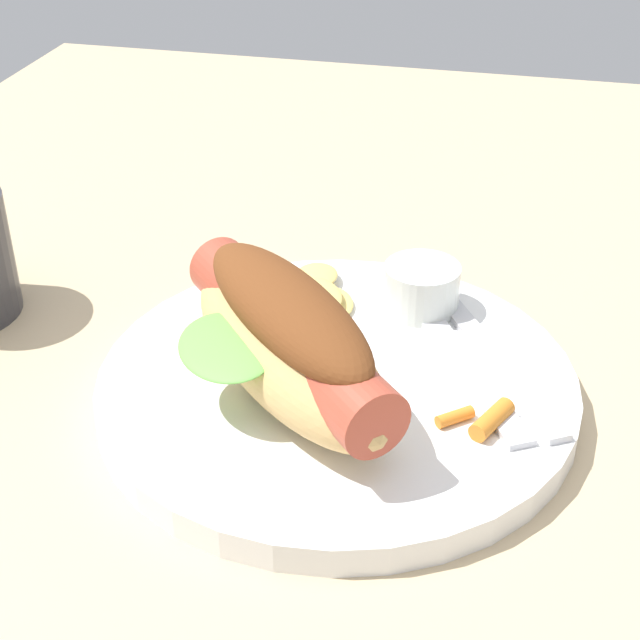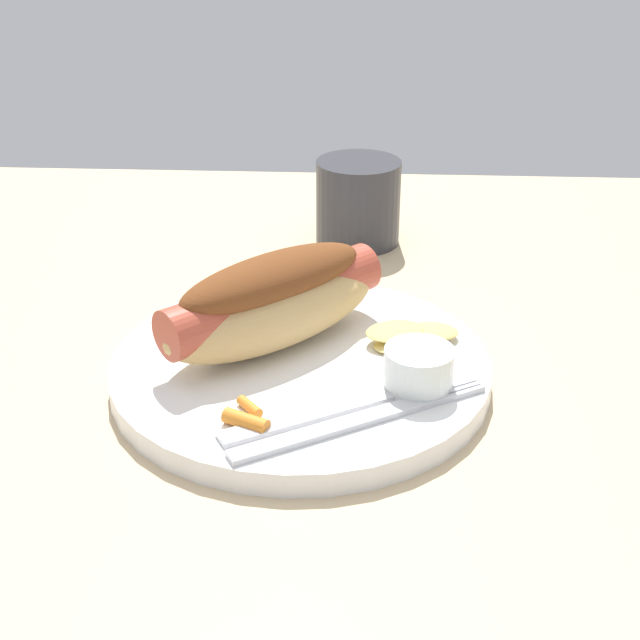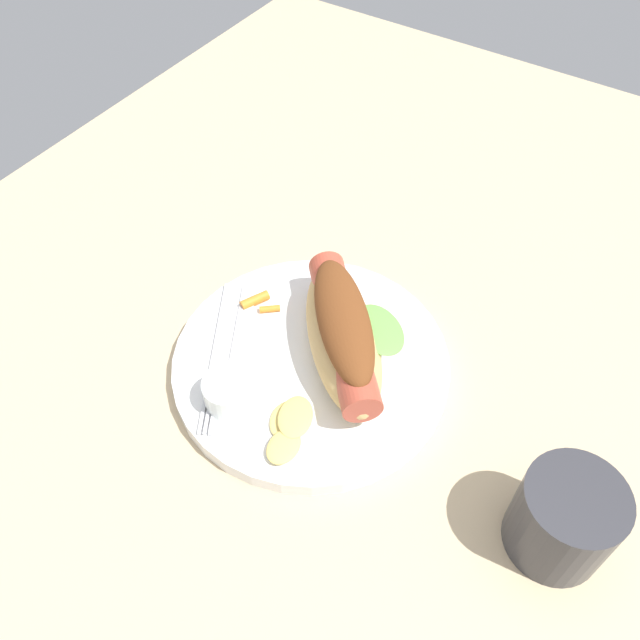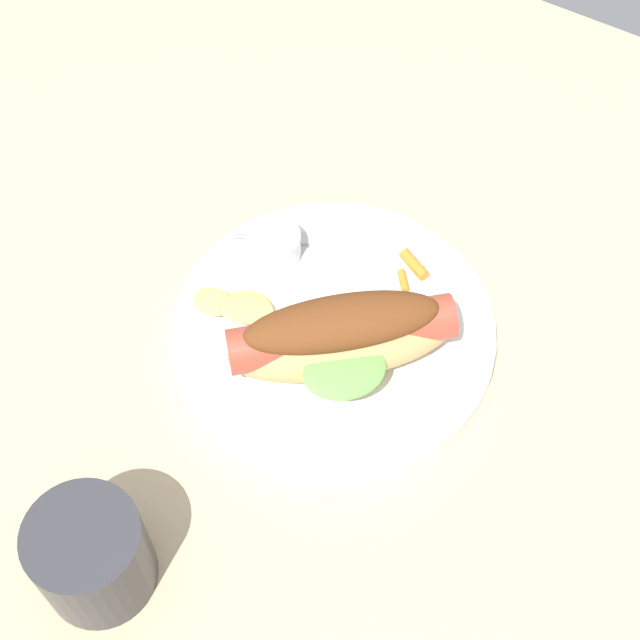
{
  "view_description": "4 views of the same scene",
  "coord_description": "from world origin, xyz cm",
  "views": [
    {
      "loc": [
        37.52,
        7.28,
        30.81
      ],
      "look_at": [
        -3.52,
        -2.37,
        4.25
      ],
      "focal_mm": 53.85,
      "sensor_mm": 36.0,
      "label": 1
    },
    {
      "loc": [
        -6.64,
        50.24,
        31.48
      ],
      "look_at": [
        -3.93,
        -0.32,
        5.02
      ],
      "focal_mm": 50.44,
      "sensor_mm": 36.0,
      "label": 2
    },
    {
      "loc": [
        -32.25,
        -21.44,
        50.14
      ],
      "look_at": [
        -1.57,
        -1.54,
        6.24
      ],
      "focal_mm": 37.33,
      "sensor_mm": 36.0,
      "label": 3
    },
    {
      "loc": [
        17.37,
        -35.45,
        62.59
      ],
      "look_at": [
        -2.76,
        -2.89,
        4.55
      ],
      "focal_mm": 52.98,
      "sensor_mm": 36.0,
      "label": 4
    }
  ],
  "objects": [
    {
      "name": "plate",
      "position": [
        -2.59,
        -1.22,
        0.8
      ],
      "size": [
        25.17,
        25.17,
        1.6
      ],
      "primitive_type": "cylinder",
      "color": "white",
      "rests_on": "ground_plane"
    },
    {
      "name": "carrot_garnish",
      "position": [
        0.06,
        6.57,
        2.04
      ],
      "size": [
        2.98,
        3.78,
        0.95
      ],
      "color": "orange",
      "rests_on": "plate"
    },
    {
      "name": "knife",
      "position": [
        -4.49,
        5.29,
        1.78
      ],
      "size": [
        12.3,
        7.81,
        0.36
      ],
      "primitive_type": "cube",
      "rotation": [
        0.0,
        0.0,
        3.66
      ],
      "color": "silver",
      "rests_on": "plate"
    },
    {
      "name": "hot_dog",
      "position": [
        -0.61,
        -3.37,
        4.81
      ],
      "size": [
        16.43,
        15.86,
        6.42
      ],
      "rotation": [
        0.0,
        0.0,
        3.89
      ],
      "color": "tan",
      "rests_on": "plate"
    },
    {
      "name": "chips_pile",
      "position": [
        -9.75,
        -3.78,
        2.2
      ],
      "size": [
        6.97,
        4.84,
        1.18
      ],
      "color": "#E2C467",
      "rests_on": "plate"
    },
    {
      "name": "fork",
      "position": [
        -6.48,
        6.21,
        1.8
      ],
      "size": [
        15.2,
        9.6,
        0.4
      ],
      "rotation": [
        0.0,
        0.0,
        3.67
      ],
      "color": "silver",
      "rests_on": "plate"
    },
    {
      "name": "ground_plane",
      "position": [
        0.0,
        0.0,
        -0.9
      ],
      "size": [
        120.0,
        90.0,
        1.8
      ],
      "primitive_type": "cube",
      "color": "tan"
    },
    {
      "name": "sauce_ramekin",
      "position": [
        -10.19,
        2.06,
        2.99
      ],
      "size": [
        4.38,
        4.38,
        2.78
      ],
      "primitive_type": "cylinder",
      "color": "white",
      "rests_on": "plate"
    }
  ]
}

